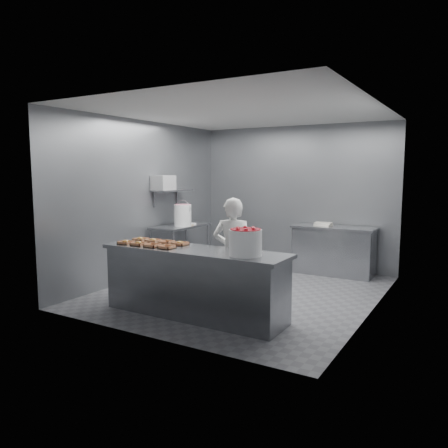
{
  "coord_description": "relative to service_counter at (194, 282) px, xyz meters",
  "views": [
    {
      "loc": [
        3.2,
        -6.0,
        1.91
      ],
      "look_at": [
        -0.22,
        -0.2,
        1.09
      ],
      "focal_mm": 35.0,
      "sensor_mm": 36.0,
      "label": 1
    }
  ],
  "objects": [
    {
      "name": "wall_left",
      "position": [
        -2.0,
        1.35,
        0.95
      ],
      "size": [
        0.04,
        4.5,
        2.8
      ],
      "primitive_type": "cube",
      "color": "slate",
      "rests_on": "ground"
    },
    {
      "name": "service_counter",
      "position": [
        0.0,
        0.0,
        0.0
      ],
      "size": [
        2.6,
        0.7,
        0.9
      ],
      "color": "slate",
      "rests_on": "ground"
    },
    {
      "name": "tray_7",
      "position": [
        -0.33,
        0.15,
        0.47
      ],
      "size": [
        0.19,
        0.18,
        0.06
      ],
      "color": "tan",
      "rests_on": "service_counter"
    },
    {
      "name": "rag",
      "position": [
        -1.51,
        2.03,
        0.46
      ],
      "size": [
        0.18,
        0.17,
        0.02
      ],
      "primitive_type": "cube",
      "rotation": [
        0.0,
        0.0,
        -0.29
      ],
      "color": "#CCB28C",
      "rests_on": "prep_table"
    },
    {
      "name": "tray_5",
      "position": [
        -0.81,
        0.15,
        0.47
      ],
      "size": [
        0.19,
        0.18,
        0.06
      ],
      "color": "tan",
      "rests_on": "service_counter"
    },
    {
      "name": "glaze_bucket",
      "position": [
        -1.53,
        1.87,
        0.66
      ],
      "size": [
        0.33,
        0.31,
        0.49
      ],
      "color": "white",
      "rests_on": "prep_table"
    },
    {
      "name": "tray_1",
      "position": [
        -0.81,
        -0.15,
        0.47
      ],
      "size": [
        0.19,
        0.18,
        0.06
      ],
      "color": "tan",
      "rests_on": "service_counter"
    },
    {
      "name": "bucket_lid",
      "position": [
        -1.56,
        2.1,
        0.46
      ],
      "size": [
        0.32,
        0.32,
        0.02
      ],
      "primitive_type": "cylinder",
      "rotation": [
        0.0,
        0.0,
        -0.08
      ],
      "color": "white",
      "rests_on": "prep_table"
    },
    {
      "name": "strawberry_tub",
      "position": [
        0.79,
        -0.06,
        0.62
      ],
      "size": [
        0.4,
        0.4,
        0.33
      ],
      "color": "white",
      "rests_on": "service_counter"
    },
    {
      "name": "floor",
      "position": [
        0.0,
        1.35,
        -0.45
      ],
      "size": [
        4.5,
        4.5,
        0.0
      ],
      "primitive_type": "plane",
      "color": "#4C4C51",
      "rests_on": "ground"
    },
    {
      "name": "wall_right",
      "position": [
        2.0,
        1.35,
        0.95
      ],
      "size": [
        0.04,
        4.5,
        2.8
      ],
      "primitive_type": "cube",
      "color": "slate",
      "rests_on": "ground"
    },
    {
      "name": "worker",
      "position": [
        0.25,
        0.6,
        0.32
      ],
      "size": [
        0.66,
        0.54,
        1.55
      ],
      "primitive_type": "imported",
      "rotation": [
        0.0,
        0.0,
        3.48
      ],
      "color": "silver",
      "rests_on": "ground"
    },
    {
      "name": "tray_6",
      "position": [
        -0.57,
        0.15,
        0.47
      ],
      "size": [
        0.19,
        0.18,
        0.04
      ],
      "color": "tan",
      "rests_on": "service_counter"
    },
    {
      "name": "prep_table",
      "position": [
        -1.65,
        1.95,
        0.14
      ],
      "size": [
        0.6,
        1.2,
        0.9
      ],
      "color": "slate",
      "rests_on": "ground"
    },
    {
      "name": "tray_4",
      "position": [
        -1.05,
        0.15,
        0.47
      ],
      "size": [
        0.19,
        0.18,
        0.06
      ],
      "color": "tan",
      "rests_on": "service_counter"
    },
    {
      "name": "tray_2",
      "position": [
        -0.57,
        -0.15,
        0.47
      ],
      "size": [
        0.19,
        0.18,
        0.04
      ],
      "color": "tan",
      "rests_on": "service_counter"
    },
    {
      "name": "wall_back",
      "position": [
        0.0,
        3.6,
        0.95
      ],
      "size": [
        4.0,
        0.04,
        2.8
      ],
      "primitive_type": "cube",
      "color": "slate",
      "rests_on": "ground"
    },
    {
      "name": "wall_shelf",
      "position": [
        -1.82,
        1.95,
        1.1
      ],
      "size": [
        0.35,
        0.9,
        0.03
      ],
      "primitive_type": "cube",
      "color": "slate",
      "rests_on": "wall_left"
    },
    {
      "name": "tray_3",
      "position": [
        -0.33,
        -0.15,
        0.47
      ],
      "size": [
        0.19,
        0.18,
        0.04
      ],
      "color": "tan",
      "rests_on": "service_counter"
    },
    {
      "name": "appliance",
      "position": [
        -1.82,
        1.68,
        1.25
      ],
      "size": [
        0.34,
        0.38,
        0.27
      ],
      "primitive_type": "cube",
      "rotation": [
        0.0,
        0.0,
        -0.08
      ],
      "color": "gray",
      "rests_on": "wall_shelf"
    },
    {
      "name": "ceiling",
      "position": [
        0.0,
        1.35,
        2.35
      ],
      "size": [
        4.5,
        4.5,
        0.0
      ],
      "primitive_type": "plane",
      "rotation": [
        3.14,
        0.0,
        0.0
      ],
      "color": "white",
      "rests_on": "wall_back"
    },
    {
      "name": "tray_0",
      "position": [
        -1.05,
        -0.15,
        0.47
      ],
      "size": [
        0.19,
        0.18,
        0.06
      ],
      "color": "tan",
      "rests_on": "service_counter"
    },
    {
      "name": "back_counter",
      "position": [
        0.9,
        3.25,
        -0.0
      ],
      "size": [
        1.5,
        0.6,
        0.9
      ],
      "color": "slate",
      "rests_on": "ground"
    },
    {
      "name": "paper_stack",
      "position": [
        0.7,
        3.25,
        0.48
      ],
      "size": [
        0.32,
        0.24,
        0.06
      ],
      "primitive_type": "cube",
      "rotation": [
        0.0,
        0.0,
        -0.08
      ],
      "color": "silver",
      "rests_on": "back_counter"
    }
  ]
}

